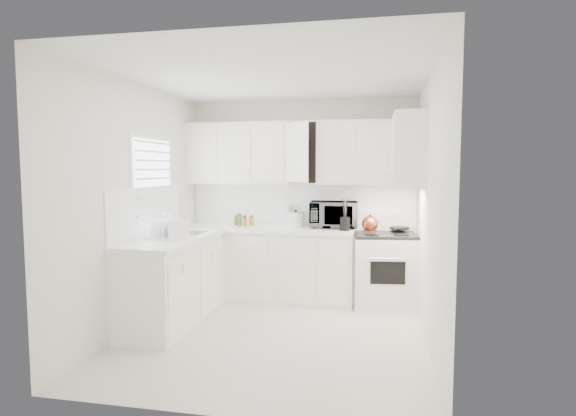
% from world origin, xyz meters
% --- Properties ---
extents(floor, '(3.20, 3.20, 0.00)m').
position_xyz_m(floor, '(0.00, 0.00, 0.00)').
color(floor, silver).
rests_on(floor, ground).
extents(ceiling, '(3.20, 3.20, 0.00)m').
position_xyz_m(ceiling, '(0.00, 0.00, 2.60)').
color(ceiling, white).
rests_on(ceiling, ground).
extents(wall_back, '(3.00, 0.00, 3.00)m').
position_xyz_m(wall_back, '(0.00, 1.60, 1.30)').
color(wall_back, white).
rests_on(wall_back, ground).
extents(wall_front, '(3.00, 0.00, 3.00)m').
position_xyz_m(wall_front, '(0.00, -1.60, 1.30)').
color(wall_front, white).
rests_on(wall_front, ground).
extents(wall_left, '(0.00, 3.20, 3.20)m').
position_xyz_m(wall_left, '(-1.50, 0.00, 1.30)').
color(wall_left, white).
rests_on(wall_left, ground).
extents(wall_right, '(0.00, 3.20, 3.20)m').
position_xyz_m(wall_right, '(1.50, 0.00, 1.30)').
color(wall_right, white).
rests_on(wall_right, ground).
extents(window_blinds, '(0.06, 0.96, 1.06)m').
position_xyz_m(window_blinds, '(-1.48, 0.35, 1.55)').
color(window_blinds, white).
rests_on(window_blinds, wall_left).
extents(lower_cabinets_back, '(2.22, 0.60, 0.90)m').
position_xyz_m(lower_cabinets_back, '(-0.39, 1.30, 0.45)').
color(lower_cabinets_back, white).
rests_on(lower_cabinets_back, floor).
extents(lower_cabinets_left, '(0.60, 1.60, 0.90)m').
position_xyz_m(lower_cabinets_left, '(-1.20, 0.20, 0.45)').
color(lower_cabinets_left, white).
rests_on(lower_cabinets_left, floor).
extents(countertop_back, '(2.24, 0.64, 0.05)m').
position_xyz_m(countertop_back, '(-0.39, 1.29, 0.93)').
color(countertop_back, white).
rests_on(countertop_back, lower_cabinets_back).
extents(countertop_left, '(0.64, 1.62, 0.05)m').
position_xyz_m(countertop_left, '(-1.19, 0.20, 0.93)').
color(countertop_left, white).
rests_on(countertop_left, lower_cabinets_left).
extents(backsplash_back, '(2.98, 0.02, 0.55)m').
position_xyz_m(backsplash_back, '(0.00, 1.59, 1.23)').
color(backsplash_back, white).
rests_on(backsplash_back, wall_back).
extents(backsplash_left, '(0.02, 1.60, 0.55)m').
position_xyz_m(backsplash_left, '(-1.49, 0.20, 1.23)').
color(backsplash_left, white).
rests_on(backsplash_left, wall_left).
extents(upper_cabinets_back, '(3.00, 0.33, 0.80)m').
position_xyz_m(upper_cabinets_back, '(0.00, 1.44, 1.50)').
color(upper_cabinets_back, white).
rests_on(upper_cabinets_back, wall_back).
extents(upper_cabinets_right, '(0.33, 0.90, 0.80)m').
position_xyz_m(upper_cabinets_right, '(1.33, 0.82, 1.50)').
color(upper_cabinets_right, white).
rests_on(upper_cabinets_right, wall_right).
extents(sink, '(0.42, 0.38, 0.30)m').
position_xyz_m(sink, '(-1.19, 0.55, 1.07)').
color(sink, gray).
rests_on(sink, countertop_left).
extents(stove, '(0.82, 0.70, 1.16)m').
position_xyz_m(stove, '(1.10, 1.29, 0.58)').
color(stove, white).
rests_on(stove, floor).
extents(tea_kettle, '(0.25, 0.21, 0.22)m').
position_xyz_m(tea_kettle, '(0.92, 1.13, 1.05)').
color(tea_kettle, '#9A352A').
rests_on(tea_kettle, stove).
extents(frying_pan, '(0.36, 0.47, 0.04)m').
position_xyz_m(frying_pan, '(1.28, 1.45, 0.96)').
color(frying_pan, black).
rests_on(frying_pan, stove).
extents(microwave, '(0.62, 0.37, 0.41)m').
position_xyz_m(microwave, '(0.46, 1.40, 1.15)').
color(microwave, gray).
rests_on(microwave, countertop_back).
extents(rice_cooker, '(0.24, 0.24, 0.22)m').
position_xyz_m(rice_cooker, '(-0.04, 1.40, 1.06)').
color(rice_cooker, white).
rests_on(rice_cooker, countertop_back).
extents(paper_towel, '(0.12, 0.12, 0.27)m').
position_xyz_m(paper_towel, '(-0.17, 1.52, 1.08)').
color(paper_towel, white).
rests_on(paper_towel, countertop_back).
extents(utensil_crock, '(0.15, 0.15, 0.40)m').
position_xyz_m(utensil_crock, '(0.62, 1.11, 1.15)').
color(utensil_crock, black).
rests_on(utensil_crock, countertop_back).
extents(dish_rack, '(0.51, 0.45, 0.24)m').
position_xyz_m(dish_rack, '(-1.17, 0.07, 1.07)').
color(dish_rack, white).
rests_on(dish_rack, countertop_left).
extents(spice_left_0, '(0.06, 0.06, 0.13)m').
position_xyz_m(spice_left_0, '(-0.85, 1.42, 1.02)').
color(spice_left_0, brown).
rests_on(spice_left_0, countertop_back).
extents(spice_left_1, '(0.06, 0.06, 0.13)m').
position_xyz_m(spice_left_1, '(-0.78, 1.33, 1.02)').
color(spice_left_1, '#2A7E46').
rests_on(spice_left_1, countertop_back).
extents(spice_left_2, '(0.06, 0.06, 0.13)m').
position_xyz_m(spice_left_2, '(-0.70, 1.42, 1.02)').
color(spice_left_2, '#D65A1C').
rests_on(spice_left_2, countertop_back).
extents(spice_left_3, '(0.06, 0.06, 0.13)m').
position_xyz_m(spice_left_3, '(-0.62, 1.33, 1.02)').
color(spice_left_3, '#A2BC2C').
rests_on(spice_left_3, countertop_back).
extents(sauce_right_0, '(0.06, 0.06, 0.19)m').
position_xyz_m(sauce_right_0, '(0.58, 1.46, 1.05)').
color(sauce_right_0, '#D65A1C').
rests_on(sauce_right_0, countertop_back).
extents(sauce_right_1, '(0.06, 0.06, 0.19)m').
position_xyz_m(sauce_right_1, '(0.64, 1.40, 1.05)').
color(sauce_right_1, '#A2BC2C').
rests_on(sauce_right_1, countertop_back).
extents(sauce_right_2, '(0.06, 0.06, 0.19)m').
position_xyz_m(sauce_right_2, '(0.69, 1.46, 1.05)').
color(sauce_right_2, maroon).
rests_on(sauce_right_2, countertop_back).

